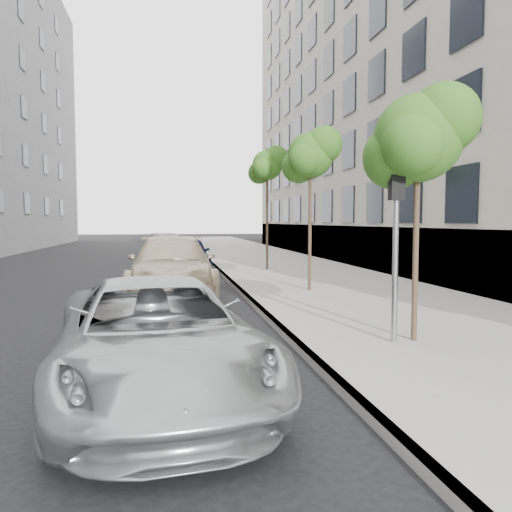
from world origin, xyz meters
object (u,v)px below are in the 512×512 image
object	(u,v)px
tree_far	(268,165)
tree_near	(420,138)
signal_pole	(396,234)
suv	(172,266)
sedan_blue	(187,254)
minivan	(156,337)
sedan_black	(185,250)
tree_mid	(311,155)
sedan_rear	(168,245)

from	to	relation	value
tree_far	tree_near	bearing A→B (deg)	-90.00
signal_pole	suv	size ratio (longest dim) A/B	0.49
tree_near	sedan_blue	size ratio (longest dim) A/B	0.95
minivan	sedan_black	distance (m)	20.40
tree_far	suv	xyz separation A→B (m)	(-4.13, -6.02, -3.71)
tree_mid	suv	size ratio (longest dim) A/B	0.81
sedan_blue	sedan_rear	distance (m)	10.18
sedan_blue	sedan_rear	world-z (taller)	sedan_blue
signal_pole	sedan_rear	size ratio (longest dim) A/B	0.59
tree_mid	sedan_black	xyz separation A→B (m)	(-3.33, 12.30, -3.49)
tree_mid	sedan_blue	xyz separation A→B (m)	(-3.41, 7.32, -3.39)
sedan_rear	tree_mid	bearing A→B (deg)	-85.21
sedan_black	signal_pole	bearing A→B (deg)	-82.35
tree_mid	sedan_blue	size ratio (longest dim) A/B	1.06
tree_far	sedan_black	world-z (taller)	tree_far
minivan	sedan_blue	bearing A→B (deg)	79.61
sedan_rear	suv	bearing A→B (deg)	-98.49
signal_pole	suv	bearing A→B (deg)	118.92
sedan_black	tree_near	bearing A→B (deg)	-81.01
tree_near	tree_far	xyz separation A→B (m)	(-0.00, 13.00, 0.94)
tree_near	tree_far	world-z (taller)	tree_far
tree_mid	sedan_black	world-z (taller)	tree_mid
tree_near	sedan_rear	world-z (taller)	tree_near
minivan	sedan_rear	size ratio (longest dim) A/B	1.06
tree_far	sedan_black	xyz separation A→B (m)	(-3.33, 5.80, -3.90)
minivan	suv	bearing A→B (deg)	81.37
tree_near	suv	bearing A→B (deg)	120.59
minivan	sedan_black	size ratio (longest dim) A/B	1.28
tree_near	tree_mid	world-z (taller)	tree_mid
minivan	sedan_rear	distance (m)	25.55
tree_mid	signal_pole	bearing A→B (deg)	-93.83
sedan_black	sedan_rear	bearing A→B (deg)	98.40
tree_near	sedan_blue	world-z (taller)	tree_near
tree_mid	minivan	xyz separation A→B (m)	(-4.43, -8.07, -3.44)
suv	sedan_black	bearing A→B (deg)	87.04
tree_mid	tree_far	size ratio (longest dim) A/B	0.93
tree_mid	sedan_blue	distance (m)	8.76
tree_mid	suv	xyz separation A→B (m)	(-4.13, 0.48, -3.30)
tree_mid	minivan	distance (m)	9.83
tree_mid	signal_pole	distance (m)	6.94
tree_far	sedan_blue	world-z (taller)	tree_far
tree_mid	sedan_rear	bearing A→B (deg)	103.48
tree_mid	sedan_rear	distance (m)	18.30
tree_far	suv	world-z (taller)	tree_far
tree_mid	sedan_rear	xyz separation A→B (m)	(-4.19, 17.48, -3.45)
tree_near	minivan	xyz separation A→B (m)	(-4.43, -1.57, -2.91)
suv	sedan_black	distance (m)	11.85
sedan_black	suv	bearing A→B (deg)	-94.92
tree_near	suv	world-z (taller)	tree_near
tree_far	signal_pole	distance (m)	13.34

